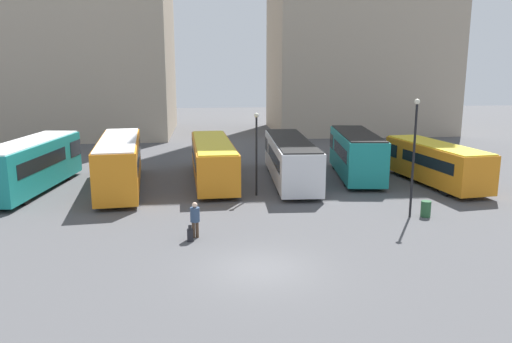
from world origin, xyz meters
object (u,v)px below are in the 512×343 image
object	(u,v)px
bus_4	(356,153)
traveler	(195,217)
bus_1	(120,161)
trash_bin	(426,209)
bus_2	(213,159)
bus_3	(290,158)
bus_0	(31,164)
bus_5	(435,162)
lamp_post_1	(414,149)
lamp_post_0	(256,147)
suitcase	(190,235)

from	to	relation	value
bus_4	traveler	bearing A→B (deg)	143.71
bus_1	trash_bin	xyz separation A→B (m)	(17.09, -8.06, -1.35)
bus_2	bus_3	xyz separation A→B (m)	(5.33, -0.61, 0.07)
traveler	bus_1	bearing A→B (deg)	23.43
bus_0	trash_bin	distance (m)	24.01
bus_1	bus_4	world-z (taller)	bus_1
bus_5	lamp_post_1	world-z (taller)	lamp_post_1
bus_5	lamp_post_0	world-z (taller)	lamp_post_0
bus_1	bus_4	size ratio (longest dim) A/B	1.21
bus_3	lamp_post_0	distance (m)	4.84
bus_0	bus_4	bearing A→B (deg)	-78.43
lamp_post_0	suitcase	bearing A→B (deg)	-115.70
bus_4	suitcase	distance (m)	16.95
bus_2	suitcase	distance (m)	12.40
bus_5	lamp_post_0	xyz separation A→B (m)	(-12.22, -1.87, 1.53)
bus_1	lamp_post_1	xyz separation A→B (m)	(16.25, -8.01, 1.83)
bus_1	lamp_post_0	xyz separation A→B (m)	(8.63, -2.73, 1.25)
bus_5	trash_bin	xyz separation A→B (m)	(-3.76, -7.20, -1.08)
bus_2	bus_1	bearing A→B (deg)	102.10
bus_2	trash_bin	world-z (taller)	bus_2
bus_3	bus_4	bearing A→B (deg)	-78.95
traveler	suitcase	distance (m)	0.89
bus_0	bus_2	size ratio (longest dim) A/B	0.92
lamp_post_1	suitcase	bearing A→B (deg)	-166.97
trash_bin	traveler	bearing A→B (deg)	-169.93
lamp_post_0	trash_bin	size ratio (longest dim) A/B	5.99
bus_1	traveler	distance (m)	11.40
bus_3	lamp_post_1	distance (m)	10.46
bus_2	bus_5	size ratio (longest dim) A/B	1.22
bus_1	lamp_post_0	size ratio (longest dim) A/B	2.25
lamp_post_0	trash_bin	xyz separation A→B (m)	(8.46, -5.33, -2.61)
traveler	lamp_post_0	size ratio (longest dim) A/B	0.33
bus_2	traveler	world-z (taller)	bus_2
bus_0	bus_2	xyz separation A→B (m)	(11.52, 1.67, -0.21)
bus_5	lamp_post_0	bearing A→B (deg)	91.03
bus_5	lamp_post_0	size ratio (longest dim) A/B	1.88
bus_2	lamp_post_0	size ratio (longest dim) A/B	2.29
suitcase	trash_bin	distance (m)	12.55
trash_bin	lamp_post_1	bearing A→B (deg)	177.04
bus_1	bus_3	world-z (taller)	bus_1
bus_2	bus_3	size ratio (longest dim) A/B	0.99
lamp_post_0	trash_bin	world-z (taller)	lamp_post_0
traveler	lamp_post_1	distance (m)	11.71
lamp_post_1	trash_bin	xyz separation A→B (m)	(0.84, -0.04, -3.18)
bus_3	trash_bin	world-z (taller)	bus_3
bus_0	bus_2	distance (m)	11.64
bus_2	bus_4	xyz separation A→B (m)	(10.20, 0.17, 0.21)
bus_0	lamp_post_1	bearing A→B (deg)	-103.37
lamp_post_1	bus_1	bearing A→B (deg)	153.75
bus_1	bus_3	bearing A→B (deg)	-91.29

